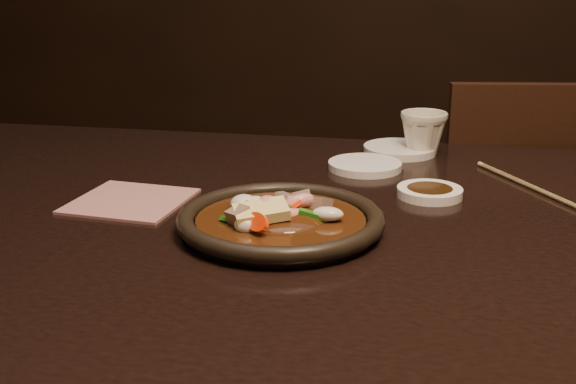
% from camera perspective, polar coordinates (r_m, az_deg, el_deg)
% --- Properties ---
extents(table, '(1.60, 0.90, 0.75)m').
position_cam_1_polar(table, '(0.94, 7.19, -7.06)').
color(table, black).
rests_on(table, floor).
extents(chair, '(0.46, 0.46, 0.86)m').
position_cam_1_polar(chair, '(1.58, 18.00, -5.32)').
color(chair, black).
rests_on(chair, floor).
extents(plate, '(0.25, 0.25, 0.03)m').
position_cam_1_polar(plate, '(0.88, -0.58, -2.33)').
color(plate, black).
rests_on(plate, table).
extents(stirfry, '(0.15, 0.16, 0.05)m').
position_cam_1_polar(stirfry, '(0.88, -0.71, -1.85)').
color(stirfry, '#311809').
rests_on(stirfry, plate).
extents(soy_dish, '(0.09, 0.09, 0.01)m').
position_cam_1_polar(soy_dish, '(1.03, 11.13, -0.01)').
color(soy_dish, white).
rests_on(soy_dish, table).
extents(saucer_left, '(0.12, 0.12, 0.01)m').
position_cam_1_polar(saucer_left, '(1.15, 6.09, 2.09)').
color(saucer_left, white).
rests_on(saucer_left, table).
extents(saucer_right, '(0.12, 0.12, 0.01)m').
position_cam_1_polar(saucer_right, '(1.25, 8.81, 3.34)').
color(saucer_right, white).
rests_on(saucer_right, table).
extents(tea_cup, '(0.10, 0.10, 0.08)m').
position_cam_1_polar(tea_cup, '(1.24, 10.64, 4.69)').
color(tea_cup, beige).
rests_on(tea_cup, table).
extents(chopsticks, '(0.13, 0.22, 0.01)m').
position_cam_1_polar(chopsticks, '(1.10, 18.51, 0.47)').
color(chopsticks, tan).
rests_on(chopsticks, table).
extents(napkin, '(0.16, 0.16, 0.00)m').
position_cam_1_polar(napkin, '(1.01, -12.34, -0.70)').
color(napkin, '#9F6762').
rests_on(napkin, table).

